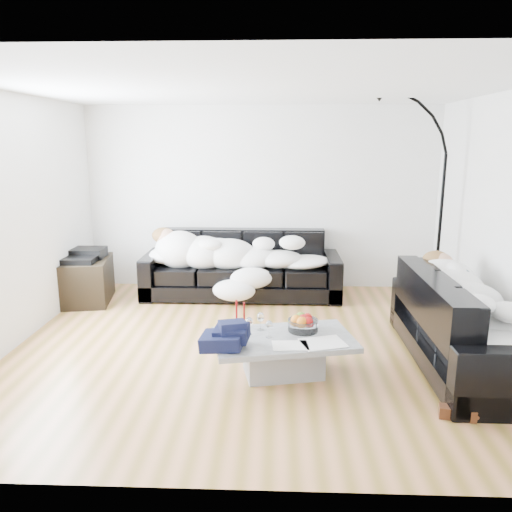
{
  "coord_description": "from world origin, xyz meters",
  "views": [
    {
      "loc": [
        0.21,
        -4.92,
        2.11
      ],
      "look_at": [
        0.0,
        0.3,
        0.9
      ],
      "focal_mm": 35.0,
      "sensor_mm": 36.0,
      "label": 1
    }
  ],
  "objects_px": {
    "sofa_right": "(466,321)",
    "wine_glass_a": "(261,322)",
    "sofa_back": "(242,265)",
    "sleeper_right": "(468,300)",
    "wine_glass_b": "(249,326)",
    "floor_lamp": "(441,217)",
    "fruit_bowl": "(303,322)",
    "shoes": "(465,408)",
    "candle_left": "(237,313)",
    "sleeper_back": "(241,251)",
    "av_cabinet": "(87,280)",
    "candle_right": "(244,315)",
    "stereo": "(85,255)",
    "coffee_table": "(283,356)",
    "wine_glass_c": "(269,329)"
  },
  "relations": [
    {
      "from": "sofa_right",
      "to": "wine_glass_a",
      "type": "height_order",
      "value": "sofa_right"
    },
    {
      "from": "sofa_back",
      "to": "sleeper_right",
      "type": "bearing_deg",
      "value": -42.81
    },
    {
      "from": "wine_glass_b",
      "to": "floor_lamp",
      "type": "relative_size",
      "value": 0.07
    },
    {
      "from": "sleeper_right",
      "to": "fruit_bowl",
      "type": "xyz_separation_m",
      "value": [
        -1.55,
        -0.14,
        -0.19
      ]
    },
    {
      "from": "fruit_bowl",
      "to": "shoes",
      "type": "bearing_deg",
      "value": -32.77
    },
    {
      "from": "sofa_right",
      "to": "candle_left",
      "type": "distance_m",
      "value": 2.19
    },
    {
      "from": "sleeper_back",
      "to": "fruit_bowl",
      "type": "distance_m",
      "value": 2.33
    },
    {
      "from": "sleeper_right",
      "to": "shoes",
      "type": "distance_m",
      "value": 1.15
    },
    {
      "from": "av_cabinet",
      "to": "candle_right",
      "type": "bearing_deg",
      "value": -48.62
    },
    {
      "from": "stereo",
      "to": "coffee_table",
      "type": "bearing_deg",
      "value": -40.34
    },
    {
      "from": "sofa_back",
      "to": "wine_glass_a",
      "type": "relative_size",
      "value": 15.8
    },
    {
      "from": "wine_glass_c",
      "to": "av_cabinet",
      "type": "xyz_separation_m",
      "value": [
        -2.46,
        2.07,
        -0.15
      ]
    },
    {
      "from": "candle_right",
      "to": "shoes",
      "type": "bearing_deg",
      "value": -26.37
    },
    {
      "from": "wine_glass_a",
      "to": "shoes",
      "type": "relative_size",
      "value": 0.37
    },
    {
      "from": "sleeper_back",
      "to": "stereo",
      "type": "distance_m",
      "value": 2.07
    },
    {
      "from": "candle_left",
      "to": "stereo",
      "type": "distance_m",
      "value": 2.8
    },
    {
      "from": "fruit_bowl",
      "to": "wine_glass_a",
      "type": "xyz_separation_m",
      "value": [
        -0.4,
        0.0,
        -0.0
      ]
    },
    {
      "from": "wine_glass_a",
      "to": "stereo",
      "type": "bearing_deg",
      "value": 141.48
    },
    {
      "from": "wine_glass_a",
      "to": "sleeper_right",
      "type": "bearing_deg",
      "value": 3.93
    },
    {
      "from": "fruit_bowl",
      "to": "av_cabinet",
      "type": "relative_size",
      "value": 0.34
    },
    {
      "from": "fruit_bowl",
      "to": "wine_glass_a",
      "type": "height_order",
      "value": "fruit_bowl"
    },
    {
      "from": "sofa_back",
      "to": "wine_glass_b",
      "type": "relative_size",
      "value": 16.69
    },
    {
      "from": "stereo",
      "to": "sofa_back",
      "type": "bearing_deg",
      "value": 7.91
    },
    {
      "from": "candle_left",
      "to": "wine_glass_a",
      "type": "bearing_deg",
      "value": -23.37
    },
    {
      "from": "fruit_bowl",
      "to": "wine_glass_c",
      "type": "height_order",
      "value": "fruit_bowl"
    },
    {
      "from": "fruit_bowl",
      "to": "wine_glass_b",
      "type": "xyz_separation_m",
      "value": [
        -0.5,
        -0.1,
        -0.01
      ]
    },
    {
      "from": "sleeper_back",
      "to": "wine_glass_b",
      "type": "distance_m",
      "value": 2.33
    },
    {
      "from": "shoes",
      "to": "stereo",
      "type": "height_order",
      "value": "stereo"
    },
    {
      "from": "shoes",
      "to": "floor_lamp",
      "type": "relative_size",
      "value": 0.19
    },
    {
      "from": "coffee_table",
      "to": "sleeper_back",
      "type": "bearing_deg",
      "value": 103.02
    },
    {
      "from": "sleeper_right",
      "to": "shoes",
      "type": "xyz_separation_m",
      "value": [
        -0.31,
        -0.93,
        -0.59
      ]
    },
    {
      "from": "wine_glass_a",
      "to": "candle_left",
      "type": "distance_m",
      "value": 0.26
    },
    {
      "from": "shoes",
      "to": "av_cabinet",
      "type": "bearing_deg",
      "value": 170.42
    },
    {
      "from": "sofa_right",
      "to": "coffee_table",
      "type": "bearing_deg",
      "value": 99.67
    },
    {
      "from": "fruit_bowl",
      "to": "candle_left",
      "type": "bearing_deg",
      "value": 170.79
    },
    {
      "from": "sleeper_back",
      "to": "wine_glass_c",
      "type": "xyz_separation_m",
      "value": [
        0.41,
        -2.37,
        -0.2
      ]
    },
    {
      "from": "wine_glass_c",
      "to": "fruit_bowl",
      "type": "bearing_deg",
      "value": 28.64
    },
    {
      "from": "wine_glass_a",
      "to": "candle_right",
      "type": "relative_size",
      "value": 0.71
    },
    {
      "from": "shoes",
      "to": "candle_left",
      "type": "bearing_deg",
      "value": 178.56
    },
    {
      "from": "coffee_table",
      "to": "stereo",
      "type": "height_order",
      "value": "stereo"
    },
    {
      "from": "sleeper_back",
      "to": "sofa_right",
      "type": "bearing_deg",
      "value": -42.13
    },
    {
      "from": "floor_lamp",
      "to": "fruit_bowl",
      "type": "bearing_deg",
      "value": -128.27
    },
    {
      "from": "sofa_right",
      "to": "wine_glass_a",
      "type": "xyz_separation_m",
      "value": [
        -1.95,
        -0.13,
        0.02
      ]
    },
    {
      "from": "floor_lamp",
      "to": "wine_glass_c",
      "type": "bearing_deg",
      "value": -130.27
    },
    {
      "from": "sleeper_back",
      "to": "coffee_table",
      "type": "distance_m",
      "value": 2.47
    },
    {
      "from": "wine_glass_a",
      "to": "sleeper_back",
      "type": "bearing_deg",
      "value": 98.56
    },
    {
      "from": "sleeper_right",
      "to": "fruit_bowl",
      "type": "height_order",
      "value": "sleeper_right"
    },
    {
      "from": "candle_right",
      "to": "wine_glass_c",
      "type": "bearing_deg",
      "value": -47.55
    },
    {
      "from": "stereo",
      "to": "candle_right",
      "type": "bearing_deg",
      "value": -41.02
    },
    {
      "from": "wine_glass_b",
      "to": "shoes",
      "type": "xyz_separation_m",
      "value": [
        1.74,
        -0.69,
        -0.39
      ]
    }
  ]
}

